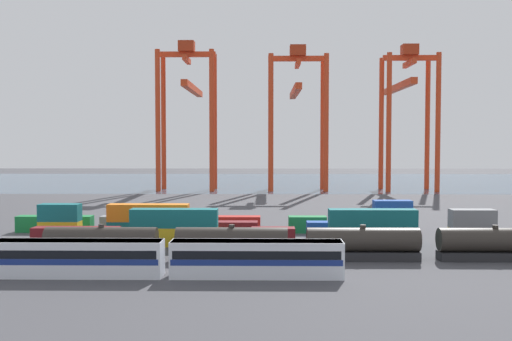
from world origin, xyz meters
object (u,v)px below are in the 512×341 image
Objects in this scene: gantry_crane_central at (297,103)px; shipping_container_6 at (472,237)px; gantry_crane_east at (406,102)px; freight_tank_row at (297,243)px; shipping_container_18 at (223,224)px; shipping_container_20 at (392,225)px; passenger_train at (167,257)px; shipping_container_17 at (139,224)px; shipping_container_14 at (238,230)px; gantry_crane_west at (188,101)px.

shipping_container_6 is at bearing -79.40° from gantry_crane_central.
freight_tank_row is at bearing -110.06° from gantry_crane_east.
gantry_crane_east reaches higher than shipping_container_18.
gantry_crane_central is at bearing 96.82° from shipping_container_20.
passenger_train is at bearing -134.96° from shipping_container_20.
shipping_container_6 is at bearing -14.28° from shipping_container_17.
gantry_crane_central is at bearing 79.13° from shipping_container_18.
gantry_crane_east is (39.98, 109.50, 25.30)m from freight_tank_row.
freight_tank_row is at bearing -62.70° from shipping_container_14.
shipping_container_20 is at bearing 0.00° from shipping_container_17.
shipping_container_18 and shipping_container_20 have the same top height.
shipping_container_14 is (6.41, 24.78, -0.84)m from passenger_train.
shipping_container_14 is at bearing -98.57° from gantry_crane_central.
shipping_container_17 is (-24.36, 21.89, -0.76)m from freight_tank_row.
freight_tank_row is 119.28m from gantry_crane_east.
gantry_crane_east is at bearing 53.71° from shipping_container_17.
freight_tank_row is 1.36× the size of gantry_crane_west.
shipping_container_17 is 40.85m from shipping_container_20.
gantry_crane_central reaches higher than shipping_container_17.
passenger_train is at bearing -99.83° from gantry_crane_central.
gantry_crane_west is 33.94m from gantry_crane_central.
shipping_container_14 is at bearing -78.10° from gantry_crane_west.
passenger_train reaches higher than shipping_container_18.
shipping_container_14 is 0.13× the size of gantry_crane_west.
gantry_crane_west reaches higher than shipping_container_18.
gantry_crane_west reaches higher than gantry_crane_central.
gantry_crane_west is at bearing 117.70° from shipping_container_6.
shipping_container_6 is 50.65m from shipping_container_17.
shipping_container_18 is at bearing 160.60° from shipping_container_6.
shipping_container_14 and shipping_container_20 have the same top height.
gantry_crane_west is at bearing 101.06° from shipping_container_18.
shipping_container_17 is at bearing -109.18° from gantry_crane_central.
gantry_crane_central is at bearing 81.43° from shipping_container_14.
gantry_crane_central is (-10.45, 87.39, 25.64)m from shipping_container_20.
shipping_container_18 is 92.61m from gantry_crane_central.
passenger_train reaches higher than shipping_container_14.
shipping_container_18 is at bearing 116.14° from freight_tank_row.
freight_tank_row is at bearing -75.73° from gantry_crane_west.
gantry_crane_east is (48.05, 93.86, 26.06)m from shipping_container_14.
gantry_crane_west reaches higher than shipping_container_20.
passenger_train is 32.57m from shipping_container_17.
shipping_container_6 is 104.80m from gantry_crane_central.
gantry_crane_central is (33.93, -0.35, -0.80)m from gantry_crane_west.
shipping_container_6 is at bearing 25.29° from passenger_train.
shipping_container_17 is at bearing 180.00° from shipping_container_18.
gantry_crane_west is at bearing 92.30° from shipping_container_17.
gantry_crane_central is (16.78, 87.39, 25.64)m from shipping_container_18.
shipping_container_14 is 0.14× the size of gantry_crane_east.
passenger_train is at bearing -104.50° from shipping_container_14.
gantry_crane_central is (-18.69, 99.89, 25.64)m from shipping_container_6.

